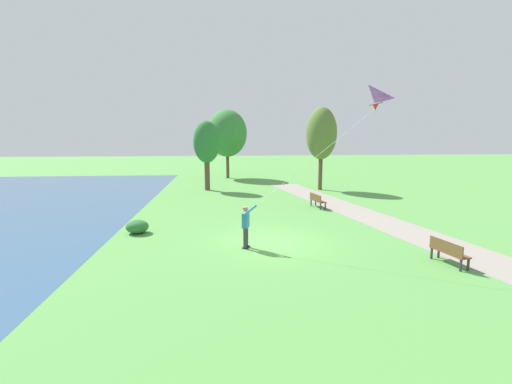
{
  "coord_description": "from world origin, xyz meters",
  "views": [
    {
      "loc": [
        -1.92,
        -15.23,
        4.66
      ],
      "look_at": [
        -0.54,
        0.65,
        2.09
      ],
      "focal_mm": 25.99,
      "sensor_mm": 36.0,
      "label": 1
    }
  ],
  "objects": [
    {
      "name": "walkway_path",
      "position": [
        6.6,
        2.0,
        0.01
      ],
      "size": [
        8.86,
        31.82,
        0.02
      ],
      "primitive_type": "cube",
      "rotation": [
        0.0,
        0.0,
        0.2
      ],
      "color": "gray",
      "rests_on": "ground"
    },
    {
      "name": "tree_treeline_left",
      "position": [
        5.95,
        14.35,
        4.55
      ],
      "size": [
        2.45,
        2.68,
        6.68
      ],
      "color": "brown",
      "rests_on": "ground"
    },
    {
      "name": "park_bench_near_walkway",
      "position": [
        5.98,
        -3.24,
        0.51
      ],
      "size": [
        0.74,
        1.56,
        0.88
      ],
      "color": "brown",
      "rests_on": "ground"
    },
    {
      "name": "tree_horizon_far",
      "position": [
        -1.53,
        22.88,
        4.57
      ],
      "size": [
        3.97,
        4.2,
        6.96
      ],
      "color": "brown",
      "rests_on": "ground"
    },
    {
      "name": "person_kite_flyer",
      "position": [
        -1.05,
        -0.7,
        1.05
      ],
      "size": [
        0.63,
        0.5,
        1.83
      ],
      "color": "#232328",
      "rests_on": "ground"
    },
    {
      "name": "ground_plane",
      "position": [
        0.0,
        0.0,
        0.0
      ],
      "size": [
        120.0,
        120.0,
        0.0
      ],
      "primitive_type": "plane",
      "color": "#569947"
    },
    {
      "name": "tree_lakeside_near",
      "position": [
        -3.28,
        14.92,
        3.82
      ],
      "size": [
        2.12,
        1.87,
        5.59
      ],
      "color": "brown",
      "rests_on": "ground"
    },
    {
      "name": "lakeside_shrub",
      "position": [
        -5.99,
        1.98,
        0.31
      ],
      "size": [
        1.04,
        1.01,
        0.63
      ],
      "primitive_type": "ellipsoid",
      "color": "#2D7033",
      "rests_on": "ground"
    },
    {
      "name": "park_bench_far_walkway",
      "position": [
        3.85,
        7.04,
        0.51
      ],
      "size": [
        0.74,
        1.56,
        0.88
      ],
      "color": "brown",
      "rests_on": "ground"
    },
    {
      "name": "flying_kite",
      "position": [
        3.19,
        -2.21,
        5.84
      ],
      "size": [
        4.29,
        2.16,
        4.48
      ],
      "color": "purple"
    }
  ]
}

